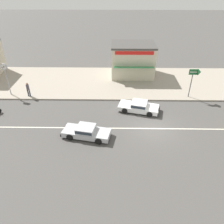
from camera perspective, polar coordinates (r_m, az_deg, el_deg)
name	(u,v)px	position (r m, az deg, el deg)	size (l,w,h in m)	color
ground_plane	(153,129)	(20.94, 10.58, -4.28)	(160.00, 160.00, 0.00)	#4C4947
lane_centre_stripe	(153,129)	(20.94, 10.58, -4.27)	(50.40, 0.14, 0.01)	silver
kerb_strip	(142,82)	(29.73, 7.81, 7.78)	(68.00, 10.00, 0.15)	#9E9384
sedan_silver_2	(86,132)	(19.48, -6.77, -5.09)	(4.50, 2.38, 1.06)	#B7BABF
sedan_white_4	(139,107)	(23.08, 7.03, 1.43)	(4.55, 2.72, 1.06)	white
street_clock	(5,72)	(27.72, -26.17, 9.46)	(0.72, 0.22, 3.79)	#9E9EA3
arrow_signboard	(197,74)	(26.11, 21.43, 9.31)	(1.31, 0.70, 3.43)	#4C4C51
pedestrian_near_clock	(28,88)	(27.11, -21.11, 5.76)	(0.34, 0.34, 1.68)	#232838
shopfront_corner_warung	(133,60)	(30.99, 5.41, 13.46)	(5.84, 5.31, 4.34)	beige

